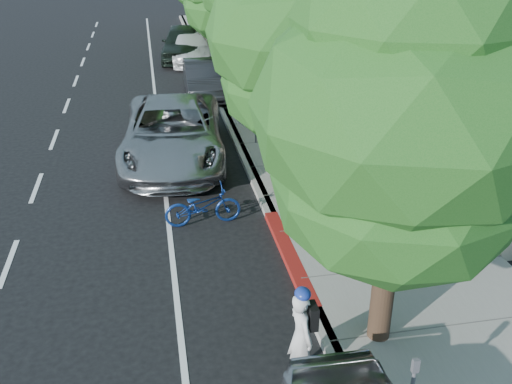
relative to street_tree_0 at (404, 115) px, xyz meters
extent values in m
plane|color=black|center=(-0.90, 2.00, -4.29)|extent=(120.00, 120.00, 0.00)
cube|color=gray|center=(1.40, 10.00, -4.21)|extent=(4.60, 56.00, 0.15)
cube|color=#9E998E|center=(-0.90, 10.00, -4.21)|extent=(0.30, 56.00, 0.15)
cube|color=maroon|center=(-0.90, 3.00, -4.21)|extent=(0.32, 4.00, 0.15)
cylinder|color=black|center=(0.00, 0.00, -3.05)|extent=(0.40, 0.40, 2.48)
ellipsoid|color=#1A5018|center=(0.00, 0.00, -1.10)|extent=(3.99, 3.99, 3.19)
ellipsoid|color=#1A5018|center=(0.00, 0.00, 0.11)|extent=(4.69, 4.69, 3.75)
ellipsoid|color=#1A5018|center=(0.00, 0.00, 1.38)|extent=(3.52, 3.52, 2.82)
cylinder|color=black|center=(0.00, 6.00, -3.04)|extent=(0.40, 0.40, 2.51)
ellipsoid|color=#1A5018|center=(0.00, 6.00, -1.07)|extent=(4.00, 4.00, 3.20)
ellipsoid|color=#1A5018|center=(0.00, 6.00, 0.15)|extent=(4.71, 4.71, 3.77)
cylinder|color=black|center=(0.00, 12.00, -2.90)|extent=(0.40, 0.40, 2.78)
ellipsoid|color=#1A5018|center=(0.00, 12.00, -0.72)|extent=(3.24, 3.24, 2.59)
cylinder|color=black|center=(0.00, 18.00, -2.92)|extent=(0.40, 0.40, 2.73)
ellipsoid|color=#1A5018|center=(0.00, 18.00, -0.77)|extent=(4.11, 4.11, 3.29)
cylinder|color=black|center=(0.00, 24.00, -3.05)|extent=(0.40, 0.40, 2.47)
cylinder|color=black|center=(0.00, 30.00, -3.08)|extent=(0.40, 0.40, 2.42)
imported|color=silver|center=(-1.60, -0.54, -3.47)|extent=(0.49, 0.66, 1.63)
imported|color=navy|center=(-2.63, 5.00, -3.79)|extent=(1.93, 0.77, 1.00)
imported|color=#9D9EA1|center=(-3.10, 9.38, -3.37)|extent=(3.57, 6.82, 1.83)
imported|color=black|center=(-1.40, 16.35, -3.54)|extent=(1.65, 4.55, 1.49)
imported|color=silver|center=(-1.40, 23.00, -3.53)|extent=(2.22, 5.26, 1.52)
imported|color=black|center=(-1.75, 23.50, -3.39)|extent=(2.79, 5.50, 1.80)
imported|color=black|center=(1.34, 7.67, -3.33)|extent=(0.99, 0.91, 1.63)
camera|label=1|loc=(-3.68, -7.59, 2.66)|focal=40.00mm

